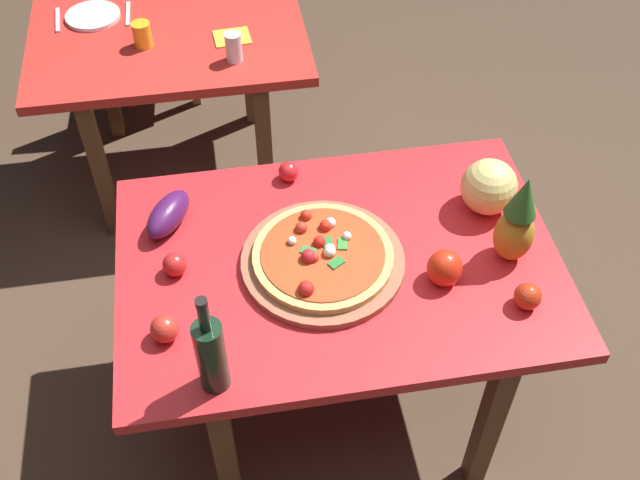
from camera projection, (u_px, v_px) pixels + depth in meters
ground_plane at (335, 389)px, 2.74m from camera, size 10.00×10.00×0.00m
display_table at (338, 277)px, 2.27m from camera, size 1.29×0.89×0.72m
background_table at (171, 57)px, 3.07m from camera, size 1.09×0.76×0.72m
dining_chair at (149, 10)px, 3.56m from camera, size 0.42×0.42×0.85m
pizza_board at (323, 261)px, 2.19m from camera, size 0.47×0.47×0.02m
pizza at (322, 255)px, 2.16m from camera, size 0.41×0.41×0.06m
wine_bottle at (211, 354)px, 1.84m from camera, size 0.08×0.08×0.34m
pineapple_left at (517, 223)px, 2.12m from camera, size 0.11×0.11×0.30m
melon at (489, 187)px, 2.29m from camera, size 0.17×0.17×0.17m
bell_pepper at (445, 268)px, 2.12m from camera, size 0.10×0.10×0.11m
eggplant at (168, 214)px, 2.27m from camera, size 0.18×0.22×0.09m
tomato_beside_pepper at (165, 329)px, 1.99m from camera, size 0.08×0.08×0.08m
tomato_by_bottle at (175, 265)px, 2.15m from camera, size 0.07×0.07×0.07m
tomato_near_board at (289, 171)px, 2.41m from camera, size 0.07×0.07×0.07m
tomato_at_corner at (528, 296)px, 2.07m from camera, size 0.08×0.08×0.08m
drinking_glass_juice at (142, 34)px, 2.91m from camera, size 0.07×0.07×0.10m
drinking_glass_water at (234, 47)px, 2.84m from camera, size 0.06×0.06×0.11m
dinner_plate at (93, 16)px, 3.07m from camera, size 0.22×0.22×0.02m
fork_utensil at (58, 20)px, 3.06m from camera, size 0.03×0.18×0.01m
knife_utensil at (128, 14)px, 3.09m from camera, size 0.02×0.18×0.01m
napkin_folded at (232, 37)px, 2.98m from camera, size 0.15×0.13×0.01m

